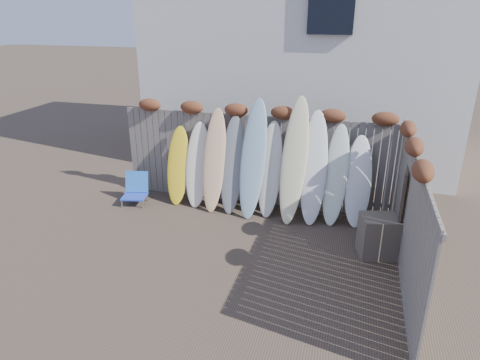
% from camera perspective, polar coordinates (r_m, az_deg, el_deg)
% --- Properties ---
extents(ground, '(80.00, 80.00, 0.00)m').
position_cam_1_polar(ground, '(7.69, -2.41, -10.17)').
color(ground, '#493A2D').
extents(back_fence, '(6.05, 0.28, 2.24)m').
position_cam_1_polar(back_fence, '(9.28, 2.31, 3.66)').
color(back_fence, slate).
rests_on(back_fence, ground).
extents(right_fence, '(0.28, 4.40, 2.24)m').
position_cam_1_polar(right_fence, '(7.15, 21.69, -4.03)').
color(right_fence, slate).
rests_on(right_fence, ground).
extents(house, '(8.50, 5.50, 6.33)m').
position_cam_1_polar(house, '(12.82, 8.89, 17.68)').
color(house, silver).
rests_on(house, ground).
extents(beach_chair, '(0.61, 0.64, 0.69)m').
position_cam_1_polar(beach_chair, '(9.88, -13.74, -1.18)').
color(beach_chair, blue).
rests_on(beach_chair, ground).
extents(wooden_crate, '(0.74, 0.66, 0.74)m').
position_cam_1_polar(wooden_crate, '(7.95, 17.94, -7.12)').
color(wooden_crate, '#4D4039').
rests_on(wooden_crate, ground).
extents(lattice_panel, '(0.21, 1.06, 1.59)m').
position_cam_1_polar(lattice_panel, '(8.14, 20.81, -3.44)').
color(lattice_panel, '#3D2C25').
rests_on(lattice_panel, ground).
extents(surfboard_0, '(0.52, 0.63, 1.70)m').
position_cam_1_polar(surfboard_0, '(9.57, -8.26, 1.91)').
color(surfboard_0, yellow).
rests_on(surfboard_0, ground).
extents(surfboard_1, '(0.54, 0.66, 1.82)m').
position_cam_1_polar(surfboard_1, '(9.39, -5.69, 2.01)').
color(surfboard_1, white).
rests_on(surfboard_1, ground).
extents(surfboard_2, '(0.49, 0.76, 2.15)m').
position_cam_1_polar(surfboard_2, '(9.13, -3.45, 2.61)').
color(surfboard_2, '#ECB37A').
rests_on(surfboard_2, ground).
extents(surfboard_3, '(0.50, 0.73, 2.02)m').
position_cam_1_polar(surfboard_3, '(9.04, -1.07, 2.02)').
color(surfboard_3, slate).
rests_on(surfboard_3, ground).
extents(surfboard_4, '(0.59, 0.88, 2.41)m').
position_cam_1_polar(surfboard_4, '(8.80, 1.76, 2.80)').
color(surfboard_4, '#91B5CC').
rests_on(surfboard_4, ground).
extents(surfboard_5, '(0.50, 0.70, 1.95)m').
position_cam_1_polar(surfboard_5, '(8.90, 4.02, 1.41)').
color(surfboard_5, white).
rests_on(surfboard_5, ground).
extents(surfboard_6, '(0.60, 0.92, 2.49)m').
position_cam_1_polar(surfboard_6, '(8.64, 7.23, 2.56)').
color(surfboard_6, '#FBF0BA').
rests_on(surfboard_6, ground).
extents(surfboard_7, '(0.56, 0.81, 2.23)m').
position_cam_1_polar(surfboard_7, '(8.68, 9.81, 1.58)').
color(surfboard_7, white).
rests_on(surfboard_7, ground).
extents(surfboard_8, '(0.53, 0.74, 1.98)m').
position_cam_1_polar(surfboard_8, '(8.74, 12.64, 0.62)').
color(surfboard_8, white).
rests_on(surfboard_8, ground).
extents(surfboard_9, '(0.56, 0.67, 1.78)m').
position_cam_1_polar(surfboard_9, '(8.79, 15.48, -0.22)').
color(surfboard_9, white).
rests_on(surfboard_9, ground).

